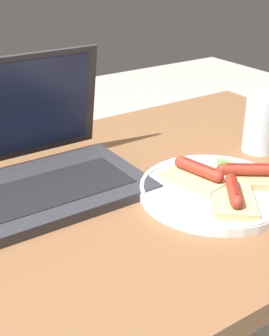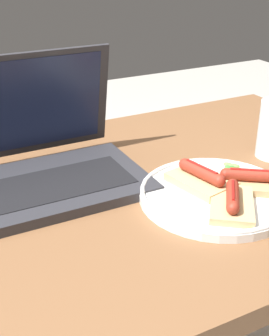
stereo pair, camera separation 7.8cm
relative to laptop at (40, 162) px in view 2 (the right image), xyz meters
name	(u,v)px [view 2 (the right image)]	position (x,y,z in m)	size (l,w,h in m)	color
desk	(132,224)	(0.14, -0.10, -0.12)	(1.14, 0.69, 0.70)	brown
laptop	(40,162)	(0.00, 0.00, 0.00)	(0.35, 0.26, 0.22)	#2D2D33
plate	(216,194)	(0.25, -0.20, -0.03)	(0.26, 0.26, 0.02)	white
sausage_toast_left	(232,202)	(0.24, -0.25, -0.02)	(0.12, 0.13, 0.04)	tan
sausage_toast_middle	(201,178)	(0.24, -0.16, -0.01)	(0.10, 0.12, 0.04)	tan
sausage_toast_right	(251,180)	(0.31, -0.21, -0.01)	(0.12, 0.12, 0.04)	tan
salad_pile	(231,167)	(0.32, -0.14, -0.02)	(0.04, 0.05, 0.01)	#4C8E3D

